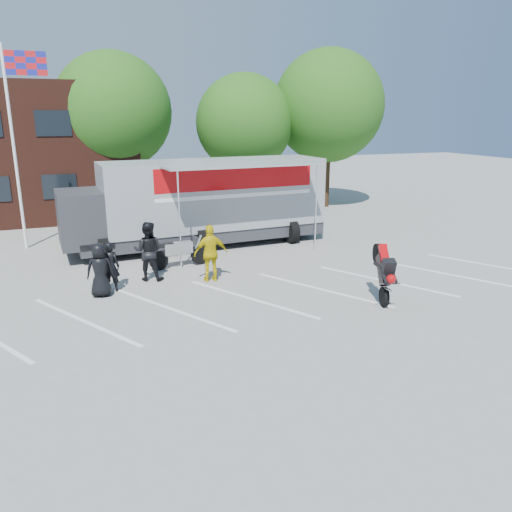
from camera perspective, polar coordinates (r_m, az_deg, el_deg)
ground at (r=14.21m, az=-0.02°, el=-6.32°), size 100.00×100.00×0.00m
parking_bay_lines at (r=15.08m, az=-1.37°, el=-4.97°), size 18.09×13.33×0.01m
flagpole at (r=22.38m, az=-25.57°, el=13.52°), size 1.61×0.12×8.00m
tree_left at (r=28.45m, az=-15.99°, el=15.60°), size 6.12×6.12×8.64m
tree_mid at (r=28.98m, az=-1.33°, el=14.93°), size 5.44×5.44×7.68m
tree_right at (r=30.57m, az=8.25°, el=16.57°), size 6.46×6.46×9.12m
transporter_truck at (r=21.43m, az=-5.88°, el=1.22°), size 11.56×6.04×3.59m
parked_motorcycle at (r=18.47m, az=-8.66°, el=-1.25°), size 2.38×1.05×1.21m
stunt_bike_rider at (r=15.56m, az=13.64°, el=-4.78°), size 1.19×1.76×1.90m
spectator_leather_a at (r=15.82m, az=-17.40°, el=-1.55°), size 0.87×0.62×1.66m
spectator_leather_b at (r=16.21m, az=-16.32°, el=-1.18°), size 0.67×0.55×1.60m
spectator_leather_c at (r=16.96m, az=-12.23°, el=0.54°), size 1.19×1.07×1.99m
spectator_hivis at (r=16.54m, az=-5.19°, el=0.31°), size 1.15×0.53×1.92m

